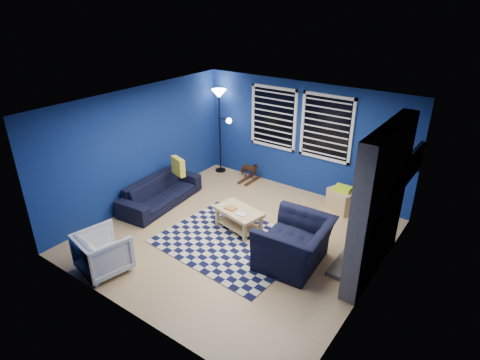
# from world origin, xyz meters

# --- Properties ---
(floor) EXTENTS (5.00, 5.00, 0.00)m
(floor) POSITION_xyz_m (0.00, 0.00, 0.00)
(floor) COLOR tan
(floor) RESTS_ON ground
(ceiling) EXTENTS (5.00, 5.00, 0.00)m
(ceiling) POSITION_xyz_m (0.00, 0.00, 2.50)
(ceiling) COLOR white
(ceiling) RESTS_ON wall_back
(wall_back) EXTENTS (5.00, 0.00, 5.00)m
(wall_back) POSITION_xyz_m (0.00, 2.50, 1.25)
(wall_back) COLOR navy
(wall_back) RESTS_ON floor
(wall_left) EXTENTS (0.00, 5.00, 5.00)m
(wall_left) POSITION_xyz_m (-2.50, 0.00, 1.25)
(wall_left) COLOR navy
(wall_left) RESTS_ON floor
(wall_right) EXTENTS (0.00, 5.00, 5.00)m
(wall_right) POSITION_xyz_m (2.50, 0.00, 1.25)
(wall_right) COLOR navy
(wall_right) RESTS_ON floor
(fireplace) EXTENTS (0.65, 2.00, 2.50)m
(fireplace) POSITION_xyz_m (2.36, 0.50, 1.20)
(fireplace) COLOR gray
(fireplace) RESTS_ON floor
(window_left) EXTENTS (1.17, 0.06, 1.42)m
(window_left) POSITION_xyz_m (-0.75, 2.46, 1.60)
(window_left) COLOR black
(window_left) RESTS_ON wall_back
(window_right) EXTENTS (1.17, 0.06, 1.42)m
(window_right) POSITION_xyz_m (0.55, 2.46, 1.60)
(window_right) COLOR black
(window_right) RESTS_ON wall_back
(tv) EXTENTS (0.07, 1.00, 0.58)m
(tv) POSITION_xyz_m (2.45, 2.00, 1.40)
(tv) COLOR black
(tv) RESTS_ON wall_right
(rug) EXTENTS (2.63, 2.17, 0.02)m
(rug) POSITION_xyz_m (0.04, -0.22, 0.01)
(rug) COLOR black
(rug) RESTS_ON floor
(sofa) EXTENTS (2.05, 0.97, 0.58)m
(sofa) POSITION_xyz_m (-2.10, 0.10, 0.29)
(sofa) COLOR black
(sofa) RESTS_ON floor
(armchair_big) EXTENTS (1.30, 1.15, 0.79)m
(armchair_big) POSITION_xyz_m (1.27, -0.10, 0.40)
(armchair_big) COLOR black
(armchair_big) RESTS_ON floor
(armchair_bent) EXTENTS (0.89, 0.91, 0.70)m
(armchair_bent) POSITION_xyz_m (-1.18, -2.08, 0.35)
(armchair_bent) COLOR gray
(armchair_bent) RESTS_ON floor
(rocking_horse) EXTENTS (0.30, 0.53, 0.43)m
(rocking_horse) POSITION_xyz_m (-1.20, 2.17, 0.28)
(rocking_horse) COLOR #4E3019
(rocking_horse) RESTS_ON floor
(coffee_table) EXTENTS (1.01, 0.71, 0.46)m
(coffee_table) POSITION_xyz_m (-0.11, 0.21, 0.32)
(coffee_table) COLOR tan
(coffee_table) RESTS_ON rug
(cabinet) EXTENTS (0.67, 0.57, 0.56)m
(cabinet) POSITION_xyz_m (1.20, 2.09, 0.25)
(cabinet) COLOR tan
(cabinet) RESTS_ON floor
(floor_lamp) EXTENTS (0.57, 0.35, 2.10)m
(floor_lamp) POSITION_xyz_m (-2.13, 2.25, 1.72)
(floor_lamp) COLOR black
(floor_lamp) RESTS_ON floor
(throw_pillow) EXTENTS (0.43, 0.24, 0.39)m
(throw_pillow) POSITION_xyz_m (-1.95, 0.53, 0.77)
(throw_pillow) COLOR gold
(throw_pillow) RESTS_ON sofa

